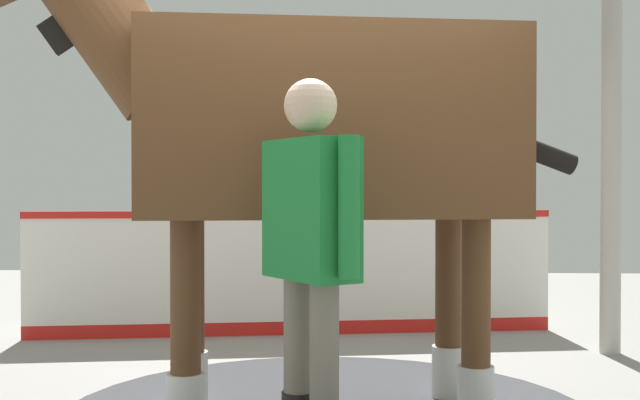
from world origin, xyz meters
The scene contains 4 objects.
barrier_wall centered at (0.41, -2.64, 0.51)m, with size 4.62×0.83×1.10m.
roof_post_far centered at (-2.14, -1.95, 1.39)m, with size 0.16×0.16×2.78m, color #B7B2A8.
horse centered at (0.13, -0.13, 1.64)m, with size 3.49×1.35×2.86m.
handler centered at (0.04, 0.85, 1.05)m, with size 0.47×0.60×1.79m.
Camera 1 is at (-0.18, 4.42, 1.29)m, focal length 44.96 mm.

